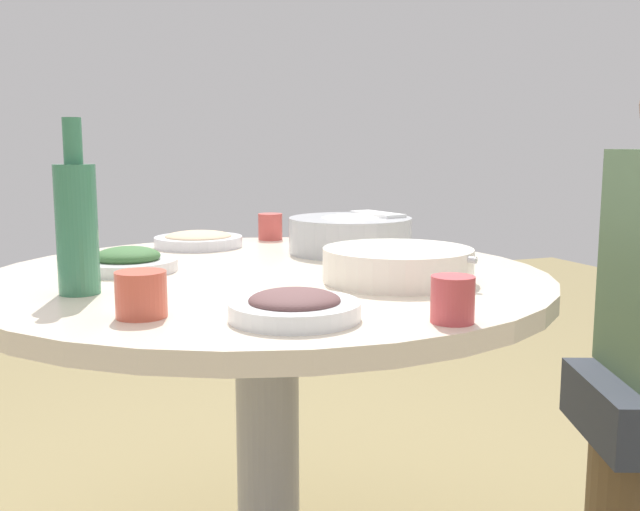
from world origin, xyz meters
The scene contains 10 objects.
round_dining_table centered at (0.00, 0.00, 0.63)m, with size 1.11×1.11×0.77m.
rice_bowl centered at (0.26, 0.19, 0.82)m, with size 0.29×0.29×0.09m.
soup_bowl centered at (0.20, -0.18, 0.80)m, with size 0.28×0.28×0.06m.
dish_greens centered at (-0.25, 0.12, 0.79)m, with size 0.20×0.20×0.05m.
dish_noodles centered at (-0.05, 0.41, 0.79)m, with size 0.22×0.22×0.04m.
dish_eggplant centered at (-0.08, -0.39, 0.79)m, with size 0.19×0.19×0.04m.
green_bottle centered at (-0.35, -0.08, 0.89)m, with size 0.07×0.07×0.29m.
tea_cup_near centered at (0.16, 0.48, 0.81)m, with size 0.06×0.06×0.07m, color #BD4641.
tea_cup_far centered at (-0.28, -0.29, 0.81)m, with size 0.07×0.07×0.07m, color #CD543F.
tea_cup_side centered at (0.12, -0.49, 0.81)m, with size 0.06×0.06×0.07m, color #C9474B.
Camera 1 is at (-0.41, -1.34, 1.02)m, focal length 40.49 mm.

